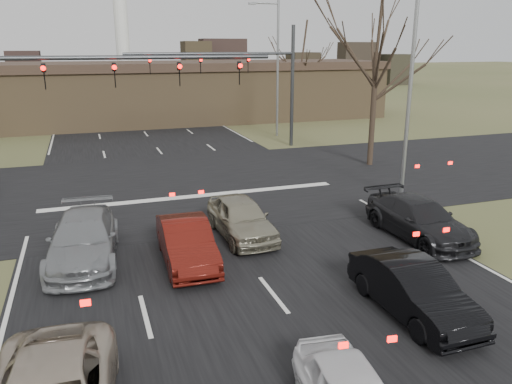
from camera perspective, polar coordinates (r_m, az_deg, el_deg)
ground at (r=11.78m, az=7.49°, el=-18.09°), size 360.00×360.00×0.00m
road_main at (r=69.09m, az=-15.48°, el=10.21°), size 14.00×300.00×0.02m
road_cross at (r=24.95m, az=-7.93°, el=0.76°), size 200.00×14.00×0.02m
building at (r=47.25m, az=-11.28°, el=11.17°), size 42.40×10.40×5.30m
mast_arm_near at (r=21.69m, az=-21.30°, el=11.10°), size 12.12×0.24×8.00m
mast_arm_far at (r=33.43m, az=-0.37°, el=13.53°), size 11.12×0.24×8.00m
streetlight_right_near at (r=22.94m, az=16.98°, el=13.00°), size 2.34×0.25×10.00m
streetlight_right_far at (r=38.24m, az=2.24°, el=14.71°), size 2.34×0.25×10.00m
tree_right_near at (r=29.20m, az=14.00°, el=20.30°), size 6.90×6.90×11.50m
tree_right_far at (r=47.80m, az=5.26°, el=16.61°), size 5.40×5.40×9.00m
car_black_hatch at (r=13.52m, az=17.50°, el=-10.58°), size 1.46×4.17×1.37m
car_charcoal_sedan at (r=18.79m, az=18.15°, el=-2.94°), size 2.08×4.88×1.40m
car_grey_ahead at (r=16.84m, az=-19.10°, el=-5.12°), size 2.54×5.28×1.48m
car_red_ahead at (r=15.95m, az=-7.95°, el=-5.72°), size 1.60×4.25×1.39m
car_silver_ahead at (r=17.94m, az=-1.71°, el=-2.95°), size 1.81×4.27×1.44m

